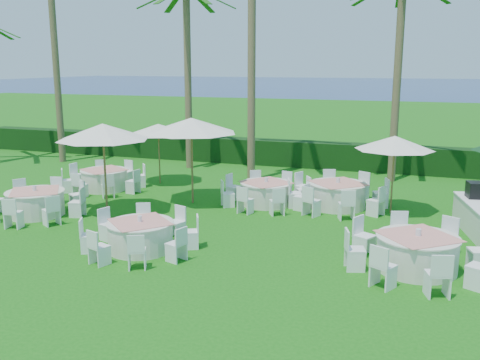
# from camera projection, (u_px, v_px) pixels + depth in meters

# --- Properties ---
(ground) EXTENTS (120.00, 120.00, 0.00)m
(ground) POSITION_uv_depth(u_px,v_px,m) (173.00, 242.00, 14.65)
(ground) COLOR #135E10
(ground) RESTS_ON ground
(hedge) EXTENTS (34.00, 1.00, 1.20)m
(hedge) POSITION_uv_depth(u_px,v_px,m) (283.00, 153.00, 25.61)
(hedge) COLOR black
(hedge) RESTS_ON ground
(ocean) EXTENTS (260.00, 260.00, 0.00)m
(ocean) POSITION_uv_depth(u_px,v_px,m) (394.00, 87.00, 108.87)
(ocean) COLOR #071C4F
(ocean) RESTS_ON ground
(banquet_table_a) EXTENTS (3.22, 3.22, 0.97)m
(banquet_table_a) POSITION_uv_depth(u_px,v_px,m) (36.00, 202.00, 17.18)
(banquet_table_a) COLOR beige
(banquet_table_a) RESTS_ON ground
(banquet_table_b) EXTENTS (3.00, 3.00, 0.93)m
(banquet_table_b) POSITION_uv_depth(u_px,v_px,m) (140.00, 235.00, 13.98)
(banquet_table_b) COLOR beige
(banquet_table_b) RESTS_ON ground
(banquet_table_c) EXTENTS (3.35, 3.35, 1.02)m
(banquet_table_c) POSITION_uv_depth(u_px,v_px,m) (417.00, 252.00, 12.60)
(banquet_table_c) COLOR beige
(banquet_table_c) RESTS_ON ground
(banquet_table_d) EXTENTS (3.16, 3.16, 0.95)m
(banquet_table_d) POSITION_uv_depth(u_px,v_px,m) (104.00, 179.00, 20.69)
(banquet_table_d) COLOR beige
(banquet_table_d) RESTS_ON ground
(banquet_table_e) EXTENTS (3.14, 3.14, 0.95)m
(banquet_table_e) POSITION_uv_depth(u_px,v_px,m) (266.00, 193.00, 18.51)
(banquet_table_e) COLOR beige
(banquet_table_e) RESTS_ON ground
(banquet_table_f) EXTENTS (3.34, 3.34, 1.02)m
(banquet_table_f) POSITION_uv_depth(u_px,v_px,m) (338.00, 194.00, 18.13)
(banquet_table_f) COLOR beige
(banquet_table_f) RESTS_ON ground
(umbrella_a) EXTENTS (2.93, 2.93, 2.95)m
(umbrella_a) POSITION_uv_depth(u_px,v_px,m) (103.00, 132.00, 16.78)
(umbrella_a) COLOR brown
(umbrella_a) RESTS_ON ground
(umbrella_b) EXTENTS (3.16, 3.16, 2.99)m
(umbrella_b) POSITION_uv_depth(u_px,v_px,m) (191.00, 125.00, 18.21)
(umbrella_b) COLOR brown
(umbrella_b) RESTS_ON ground
(umbrella_c) EXTENTS (2.50, 2.50, 2.43)m
(umbrella_c) POSITION_uv_depth(u_px,v_px,m) (158.00, 129.00, 21.42)
(umbrella_c) COLOR brown
(umbrella_c) RESTS_ON ground
(umbrella_d) EXTENTS (2.52, 2.52, 2.55)m
(umbrella_d) POSITION_uv_depth(u_px,v_px,m) (395.00, 143.00, 17.03)
(umbrella_d) COLOR brown
(umbrella_d) RESTS_ON ground
(palm_a) EXTENTS (4.22, 4.38, 9.68)m
(palm_a) POSITION_uv_depth(u_px,v_px,m) (55.00, 52.00, 25.57)
(palm_a) COLOR brown
(palm_a) RESTS_ON ground
(palm_b) EXTENTS (4.23, 4.38, 8.15)m
(palm_b) POSITION_uv_depth(u_px,v_px,m) (188.00, 70.00, 24.17)
(palm_b) COLOR brown
(palm_b) RESTS_ON ground
(palm_c) EXTENTS (4.40, 3.97, 12.45)m
(palm_c) POSITION_uv_depth(u_px,v_px,m) (252.00, 13.00, 20.99)
(palm_c) COLOR brown
(palm_c) RESTS_ON ground
(palm_d) EXTENTS (4.14, 4.40, 8.13)m
(palm_d) POSITION_uv_depth(u_px,v_px,m) (398.00, 71.00, 21.34)
(palm_d) COLOR brown
(palm_d) RESTS_ON ground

